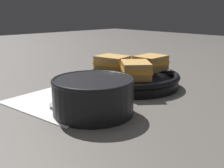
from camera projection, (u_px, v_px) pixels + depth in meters
The scene contains 8 objects.
ground_plane at pixel (98, 99), 0.73m from camera, with size 4.00×4.00×0.00m, color #56514C.
napkin at pixel (64, 101), 0.71m from camera, with size 0.28×0.25×0.00m.
soup_bowl at pixel (93, 94), 0.62m from camera, with size 0.18×0.18×0.08m.
spoon at pixel (55, 102), 0.68m from camera, with size 0.13×0.09×0.01m.
skillet at pixel (133, 79), 0.85m from camera, with size 0.28×0.28×0.04m.
sandwich_near_left at pixel (112, 63), 0.87m from camera, with size 0.11×0.09×0.05m.
sandwich_near_right at pixel (136, 70), 0.77m from camera, with size 0.12×0.12×0.05m.
sandwich_far_left at pixel (151, 63), 0.88m from camera, with size 0.08×0.10×0.05m.
Camera 1 is at (0.53, -0.45, 0.23)m, focal length 45.00 mm.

